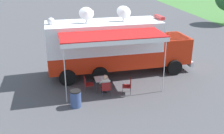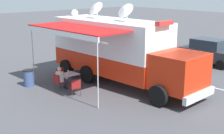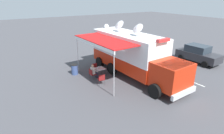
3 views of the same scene
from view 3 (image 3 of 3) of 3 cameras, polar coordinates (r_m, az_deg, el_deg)
name	(u,v)px [view 3 (image 3 of 3)]	position (r m, az deg, el deg)	size (l,w,h in m)	color
ground_plane	(127,73)	(16.54, 4.53, -1.72)	(100.00, 100.00, 0.00)	#47474C
lot_stripe	(178,76)	(16.71, 19.66, -2.69)	(0.12, 4.80, 0.01)	silver
command_truck	(133,54)	(15.32, 6.41, 4.10)	(5.26, 9.61, 4.53)	red
folding_table	(100,69)	(15.48, -3.77, -0.64)	(0.84, 0.84, 0.73)	silver
water_bottle	(99,68)	(15.37, -4.13, -0.16)	(0.07, 0.07, 0.22)	silver
folding_chair_at_table	(92,73)	(15.12, -6.23, -1.91)	(0.51, 0.51, 0.87)	maroon
folding_chair_beside_table	(95,68)	(16.24, -5.21, -0.22)	(0.51, 0.51, 0.87)	maroon
folding_chair_spare_by_truck	(101,79)	(14.11, -3.27, -3.56)	(0.57, 0.57, 0.87)	maroon
seated_responder	(94,71)	(15.15, -5.62, -1.27)	(0.68, 0.57, 1.25)	silver
trash_bin	(75,69)	(16.29, -11.45, -0.71)	(0.57, 0.57, 0.91)	#384C7F
car_behind_truck	(198,54)	(20.77, 24.97, 3.70)	(2.19, 4.29, 1.76)	#2D2D33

